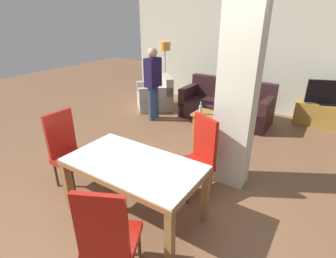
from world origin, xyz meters
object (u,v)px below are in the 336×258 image
object	(u,v)px
sofa	(226,107)
dining_chair_near_right	(108,236)
bottle	(200,110)
tv_stand	(326,116)
armchair	(156,97)
standing_person	(153,80)
dining_chair_head_left	(68,149)
tv_screen	(332,93)
coffee_table	(211,124)
dining_table	(134,174)
floor_lamp	(165,52)
dining_chair_far_right	(198,155)

from	to	relation	value
sofa	dining_chair_near_right	bearing A→B (deg)	98.78
bottle	tv_stand	size ratio (longest dim) A/B	0.21
tv_stand	armchair	bearing A→B (deg)	-164.82
dining_chair_near_right	armchair	world-z (taller)	dining_chair_near_right
bottle	standing_person	xyz separation A→B (m)	(-1.29, 0.17, 0.40)
dining_chair_head_left	dining_chair_near_right	xyz separation A→B (m)	(1.62, -0.82, 0.00)
armchair	tv_screen	size ratio (longest dim) A/B	1.25
tv_screen	standing_person	world-z (taller)	standing_person
bottle	tv_stand	xyz separation A→B (m)	(2.12, 1.89, -0.29)
coffee_table	tv_screen	xyz separation A→B (m)	(1.94, 1.76, 0.53)
dining_table	coffee_table	world-z (taller)	dining_table
sofa	tv_stand	distance (m)	2.16
coffee_table	tv_screen	distance (m)	2.67
dining_chair_head_left	dining_chair_near_right	bearing A→B (deg)	63.08
dining_table	floor_lamp	size ratio (longest dim) A/B	1.00
sofa	armchair	size ratio (longest dim) A/B	1.71
dining_table	dining_chair_far_right	world-z (taller)	dining_chair_far_right
dining_chair_head_left	bottle	size ratio (longest dim) A/B	4.13
floor_lamp	coffee_table	bearing A→B (deg)	-33.40
dining_chair_far_right	dining_chair_near_right	world-z (taller)	same
tv_stand	bottle	bearing A→B (deg)	-138.30
sofa	tv_screen	xyz separation A→B (m)	(1.99, 0.82, 0.45)
tv_screen	standing_person	xyz separation A→B (m)	(-3.41, -1.73, 0.18)
dining_chair_far_right	floor_lamp	distance (m)	4.21
sofa	tv_stand	bearing A→B (deg)	-157.74
armchair	floor_lamp	bearing A→B (deg)	-32.01
tv_stand	dining_chair_head_left	bearing A→B (deg)	-123.49
dining_chair_near_right	standing_person	world-z (taller)	standing_person
dining_table	floor_lamp	bearing A→B (deg)	119.30
dining_chair_near_right	tv_stand	bearing A→B (deg)	49.89
dining_chair_head_left	dining_chair_far_right	distance (m)	1.83
dining_table	bottle	world-z (taller)	dining_table
dining_chair_head_left	bottle	bearing A→B (deg)	162.32
floor_lamp	standing_person	world-z (taller)	standing_person
dining_chair_head_left	floor_lamp	distance (m)	4.22
dining_chair_near_right	tv_screen	distance (m)	5.42
dining_chair_near_right	armchair	size ratio (longest dim) A/B	0.92
dining_chair_far_right	sofa	xyz separation A→B (m)	(-0.68, 2.76, -0.25)
tv_stand	floor_lamp	xyz separation A→B (m)	(-3.97, -0.42, 1.10)
coffee_table	dining_chair_head_left	bearing A→B (deg)	-110.42
dining_chair_far_right	floor_lamp	xyz separation A→B (m)	(-2.66, 3.16, 0.79)
dining_chair_far_right	armchair	xyz separation A→B (m)	(-2.53, 2.54, -0.27)
floor_lamp	dining_table	bearing A→B (deg)	-60.70
dining_chair_far_right	standing_person	size ratio (longest dim) A/B	0.67
dining_chair_head_left	dining_chair_near_right	distance (m)	1.82
sofa	coffee_table	distance (m)	0.94
dining_chair_near_right	coffee_table	distance (m)	3.57
floor_lamp	dining_chair_far_right	bearing A→B (deg)	-49.98
dining_chair_far_right	armchair	distance (m)	3.59
dining_chair_head_left	floor_lamp	bearing A→B (deg)	-165.56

